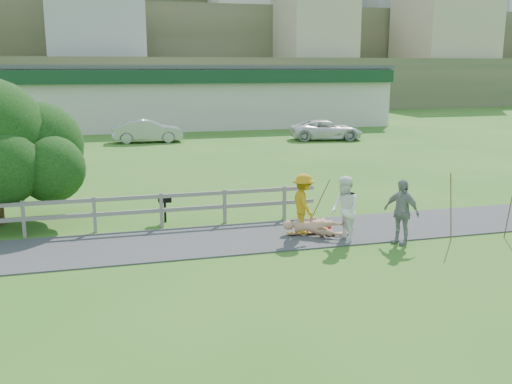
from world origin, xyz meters
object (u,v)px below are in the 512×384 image
Objects in this scene: skater_rider at (303,207)px; spectator_a at (345,210)px; skater_fallen at (313,227)px; bbq at (165,209)px; car_white at (326,130)px; spectator_b at (401,212)px; car_silver at (147,131)px.

spectator_a reaches higher than skater_rider.
spectator_a is at bearing -136.05° from skater_rider.
skater_fallen is 1.15m from spectator_a.
skater_rider is at bearing -36.61° from bbq.
skater_rider reaches higher than skater_fallen.
car_white is (9.17, 21.54, 0.36)m from skater_fallen.
spectator_b is 0.38× the size of car_white.
car_silver is at bearing -170.63° from spectator_a.
skater_fallen is (0.21, -0.24, -0.57)m from skater_rider.
spectator_b is at bearing -34.99° from bbq.
skater_rider is 1.28m from spectator_a.
bbq is at bearing 178.27° from car_silver.
skater_fallen is 0.36× the size of car_white.
skater_fallen is 2.00× the size of bbq.
skater_fallen is 23.65m from car_silver.
car_white is 5.62× the size of bbq.
car_silver is at bearing 85.24° from bbq.
spectator_a reaches higher than car_white.
bbq is at bearing 86.17° from skater_fallen.
spectator_a is 5.87m from bbq.
car_white is (9.38, 21.30, -0.20)m from skater_rider.
spectator_a is 2.18× the size of bbq.
car_white is (12.02, -1.92, -0.08)m from car_silver.
car_silver is (-3.54, 24.13, -0.19)m from spectator_a.
bbq is (-1.13, -20.60, -0.32)m from car_silver.
skater_rider is 1.01× the size of skater_fallen.
spectator_a is at bearing -101.96° from skater_fallen.
bbq is at bearing 154.26° from car_white.
car_silver reaches higher than bbq.
spectator_b reaches higher than car_white.
bbq reaches higher than skater_fallen.
car_white is at bearing 160.14° from spectator_a.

